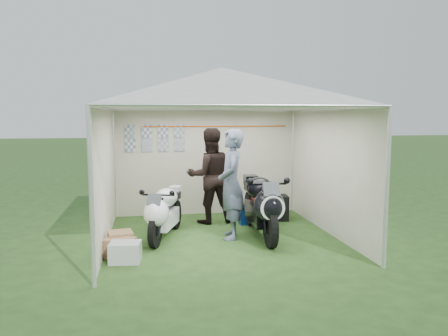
{
  "coord_description": "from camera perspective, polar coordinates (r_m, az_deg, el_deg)",
  "views": [
    {
      "loc": [
        -1.32,
        -7.54,
        2.15
      ],
      "look_at": [
        0.1,
        0.35,
        1.21
      ],
      "focal_mm": 35.0,
      "sensor_mm": 36.0,
      "label": 1
    }
  ],
  "objects": [
    {
      "name": "motorcycle_white",
      "position": [
        7.8,
        -7.86,
        -5.57
      ],
      "size": [
        0.82,
        1.79,
        0.91
      ],
      "rotation": [
        0.0,
        0.0,
        -0.32
      ],
      "color": "black",
      "rests_on": "ground"
    },
    {
      "name": "ground",
      "position": [
        7.95,
        -0.24,
        -9.03
      ],
      "size": [
        80.0,
        80.0,
        0.0
      ],
      "primitive_type": "plane",
      "color": "#27441B",
      "rests_on": "ground"
    },
    {
      "name": "crate_0",
      "position": [
        6.77,
        -12.78,
        -10.68
      ],
      "size": [
        0.49,
        0.4,
        0.3
      ],
      "primitive_type": "cube",
      "rotation": [
        0.0,
        0.0,
        -0.13
      ],
      "color": "#B3B9BD",
      "rests_on": "ground"
    },
    {
      "name": "paddock_stand",
      "position": [
        8.91,
        3.44,
        -6.2
      ],
      "size": [
        0.46,
        0.3,
        0.34
      ],
      "primitive_type": "cube",
      "rotation": [
        0.0,
        0.0,
        -0.04
      ],
      "color": "#153CB3",
      "rests_on": "ground"
    },
    {
      "name": "canopy_tent",
      "position": [
        7.7,
        -0.3,
        9.83
      ],
      "size": [
        5.66,
        5.66,
        3.0
      ],
      "color": "silver",
      "rests_on": "ground"
    },
    {
      "name": "crate_3",
      "position": [
        7.0,
        -13.48,
        -10.13
      ],
      "size": [
        0.54,
        0.47,
        0.3
      ],
      "primitive_type": "cube",
      "rotation": [
        0.0,
        0.0,
        -0.4
      ],
      "color": "olive",
      "rests_on": "ground"
    },
    {
      "name": "motorcycle_black",
      "position": [
        7.85,
        4.95,
        -4.65
      ],
      "size": [
        0.55,
        2.24,
        1.1
      ],
      "rotation": [
        0.0,
        0.0,
        -0.04
      ],
      "color": "black",
      "rests_on": "ground"
    },
    {
      "name": "crate_2",
      "position": [
        7.14,
        -12.59,
        -10.02
      ],
      "size": [
        0.34,
        0.29,
        0.24
      ],
      "primitive_type": "cube",
      "rotation": [
        0.0,
        0.0,
        0.05
      ],
      "color": "silver",
      "rests_on": "ground"
    },
    {
      "name": "person_dark_jacket",
      "position": [
        8.86,
        -1.88,
        -1.02
      ],
      "size": [
        1.02,
        0.84,
        1.93
      ],
      "primitive_type": "imported",
      "rotation": [
        0.0,
        0.0,
        3.26
      ],
      "color": "black",
      "rests_on": "ground"
    },
    {
      "name": "person_blue_jacket",
      "position": [
        7.71,
        0.96,
        -2.13
      ],
      "size": [
        0.56,
        0.77,
        1.94
      ],
      "primitive_type": "imported",
      "rotation": [
        0.0,
        0.0,
        -1.72
      ],
      "color": "slate",
      "rests_on": "ground"
    },
    {
      "name": "equipment_box",
      "position": [
        9.27,
        6.69,
        -5.15
      ],
      "size": [
        0.57,
        0.48,
        0.52
      ],
      "primitive_type": "cube",
      "rotation": [
        0.0,
        0.0,
        -0.12
      ],
      "color": "black",
      "rests_on": "ground"
    },
    {
      "name": "crate_1",
      "position": [
        7.26,
        -13.36,
        -9.37
      ],
      "size": [
        0.43,
        0.43,
        0.33
      ],
      "primitive_type": "cube",
      "rotation": [
        0.0,
        0.0,
        0.18
      ],
      "color": "olive",
      "rests_on": "ground"
    }
  ]
}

